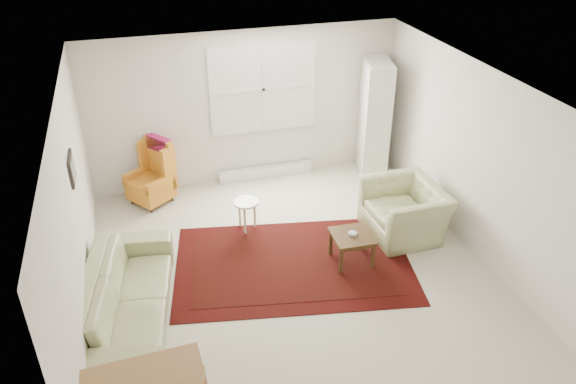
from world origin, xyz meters
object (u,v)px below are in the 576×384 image
object	(u,v)px
sofa	(125,289)
cabinet	(374,119)
armchair	(405,206)
coffee_table	(352,248)
wingback_chair	(149,173)
stool	(246,215)

from	to	relation	value
sofa	cabinet	bearing A→B (deg)	-48.18
sofa	armchair	distance (m)	3.95
coffee_table	cabinet	bearing A→B (deg)	60.75
wingback_chair	stool	world-z (taller)	wingback_chair
armchair	wingback_chair	size ratio (longest dim) A/B	1.09
sofa	stool	size ratio (longest dim) A/B	4.79
armchair	sofa	bearing A→B (deg)	-80.17
cabinet	coffee_table	bearing A→B (deg)	-106.71
sofa	armchair	bearing A→B (deg)	-69.16
armchair	wingback_chair	xyz separation A→B (m)	(-3.41, 1.88, 0.08)
wingback_chair	stool	distance (m)	1.75
coffee_table	cabinet	distance (m)	2.77
armchair	coffee_table	bearing A→B (deg)	-66.94
coffee_table	sofa	bearing A→B (deg)	-173.56
sofa	stool	bearing A→B (deg)	-40.09
sofa	stool	xyz separation A→B (m)	(1.73, 1.47, -0.22)
sofa	wingback_chair	world-z (taller)	wingback_chair
armchair	wingback_chair	world-z (taller)	wingback_chair
armchair	cabinet	size ratio (longest dim) A/B	0.58
armchair	wingback_chair	distance (m)	3.89
wingback_chair	stool	xyz separation A→B (m)	(1.26, -1.18, -0.27)
wingback_chair	coffee_table	xyz separation A→B (m)	(2.43, -2.32, -0.30)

